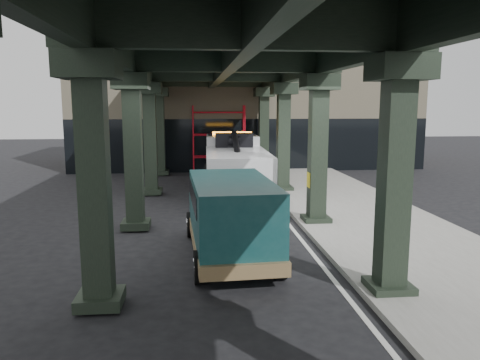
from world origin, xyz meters
TOP-DOWN VIEW (x-y plane):
  - ground at (0.00, 0.00)m, footprint 90.00×90.00m
  - sidewalk at (4.50, 2.00)m, footprint 5.00×40.00m
  - lane_stripe at (1.70, 2.00)m, footprint 0.12×38.00m
  - viaduct at (-0.40, 2.00)m, footprint 7.40×32.00m
  - building at (2.00, 20.00)m, footprint 22.00×10.00m
  - scaffolding at (0.00, 14.64)m, footprint 3.08×0.88m
  - tow_truck at (0.32, 7.54)m, footprint 2.84×8.91m
  - towed_van at (-0.56, -1.18)m, footprint 2.37×5.40m

SIDE VIEW (x-z plane):
  - ground at x=0.00m, z-range 0.00..0.00m
  - lane_stripe at x=1.70m, z-range 0.00..0.01m
  - sidewalk at x=4.50m, z-range 0.00..0.15m
  - towed_van at x=-0.56m, z-range 0.08..2.23m
  - tow_truck at x=0.32m, z-range -0.04..2.86m
  - scaffolding at x=0.00m, z-range 0.11..4.11m
  - building at x=2.00m, z-range 0.00..8.00m
  - viaduct at x=-0.40m, z-range 2.26..8.66m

